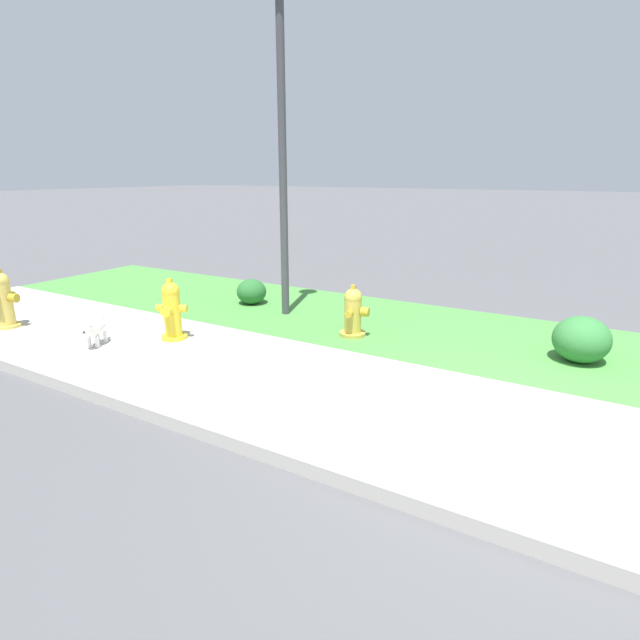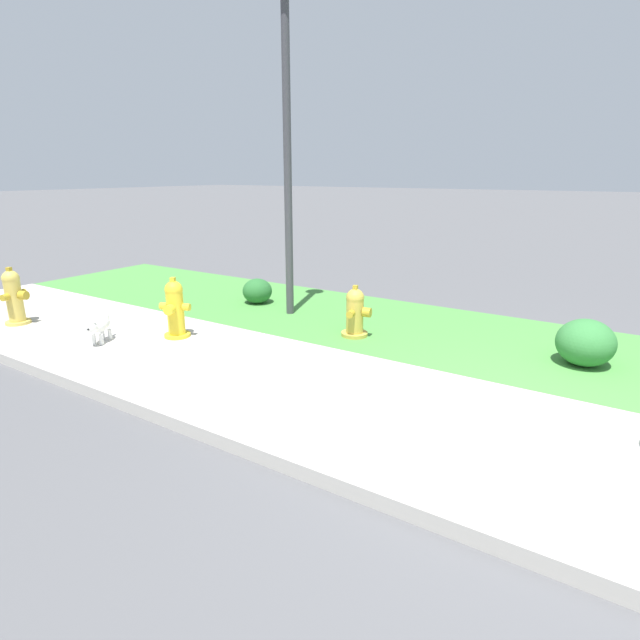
{
  "view_description": "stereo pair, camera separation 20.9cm",
  "coord_description": "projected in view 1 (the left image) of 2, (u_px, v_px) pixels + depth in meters",
  "views": [
    {
      "loc": [
        0.3,
        -3.78,
        2.01
      ],
      "look_at": [
        -2.46,
        0.91,
        0.4
      ],
      "focal_mm": 28.0,
      "sensor_mm": 36.0,
      "label": 1
    },
    {
      "loc": [
        0.48,
        -3.67,
        2.01
      ],
      "look_at": [
        -2.46,
        0.91,
        0.4
      ],
      "focal_mm": 28.0,
      "sensor_mm": 36.0,
      "label": 2
    }
  ],
  "objects": [
    {
      "name": "ground_plane",
      "position": [
        535.0,
        444.0,
        3.84
      ],
      "size": [
        120.0,
        120.0,
        0.0
      ],
      "primitive_type": "plane",
      "color": "#515154"
    },
    {
      "name": "sidewalk_pavement",
      "position": [
        535.0,
        444.0,
        3.84
      ],
      "size": [
        18.0,
        2.21,
        0.01
      ],
      "primitive_type": "cube",
      "color": "#BCB7AD",
      "rests_on": "ground"
    },
    {
      "name": "grass_verge",
      "position": [
        566.0,
        352.0,
        5.81
      ],
      "size": [
        18.0,
        2.55,
        0.01
      ],
      "primitive_type": "cube",
      "color": "#47893D",
      "rests_on": "ground"
    },
    {
      "name": "street_curb",
      "position": [
        505.0,
        529.0,
        2.85
      ],
      "size": [
        18.0,
        0.16,
        0.12
      ],
      "primitive_type": "cube",
      "color": "#BCB7AD",
      "rests_on": "ground"
    },
    {
      "name": "fire_hydrant_near_corner",
      "position": [
        172.0,
        311.0,
        6.16
      ],
      "size": [
        0.39,
        0.37,
        0.77
      ],
      "rotation": [
        0.0,
        0.0,
        3.55
      ],
      "color": "yellow",
      "rests_on": "ground"
    },
    {
      "name": "fire_hydrant_by_grass_verge",
      "position": [
        4.0,
        300.0,
        6.62
      ],
      "size": [
        0.37,
        0.39,
        0.8
      ],
      "rotation": [
        0.0,
        0.0,
        5.09
      ],
      "color": "gold",
      "rests_on": "ground"
    },
    {
      "name": "fire_hydrant_mid_block",
      "position": [
        353.0,
        312.0,
        6.32
      ],
      "size": [
        0.39,
        0.41,
        0.66
      ],
      "rotation": [
        0.0,
        0.0,
        4.87
      ],
      "color": "gold",
      "rests_on": "ground"
    },
    {
      "name": "small_white_dog",
      "position": [
        94.0,
        329.0,
        5.94
      ],
      "size": [
        0.31,
        0.43,
        0.38
      ],
      "rotation": [
        0.0,
        0.0,
        5.19
      ],
      "color": "white",
      "rests_on": "ground"
    },
    {
      "name": "street_lamp",
      "position": [
        281.0,
        99.0,
        6.56
      ],
      "size": [
        0.32,
        0.32,
        4.42
      ],
      "color": "#3D3D42",
      "rests_on": "ground"
    },
    {
      "name": "shrub_bush_far_verge",
      "position": [
        252.0,
        292.0,
        7.9
      ],
      "size": [
        0.47,
        0.47,
        0.4
      ],
      "color": "#28662D",
      "rests_on": "ground"
    },
    {
      "name": "shrub_bush_mid_verge",
      "position": [
        581.0,
        339.0,
        5.47
      ],
      "size": [
        0.6,
        0.6,
        0.51
      ],
      "color": "#337538",
      "rests_on": "ground"
    }
  ]
}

